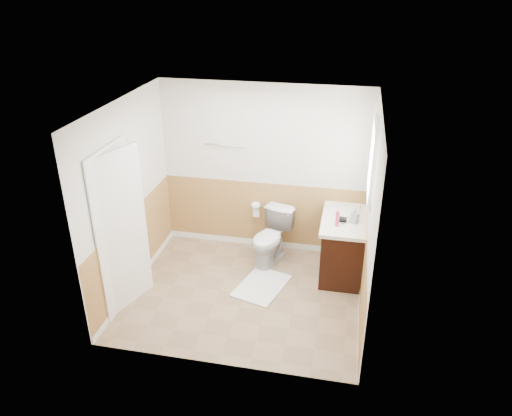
% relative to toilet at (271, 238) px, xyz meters
% --- Properties ---
extents(floor, '(3.00, 3.00, 0.00)m').
position_rel_toilet_xyz_m(floor, '(-0.19, -0.86, -0.39)').
color(floor, '#8C7051').
rests_on(floor, ground).
extents(ceiling, '(3.00, 3.00, 0.00)m').
position_rel_toilet_xyz_m(ceiling, '(-0.19, -0.86, 2.11)').
color(ceiling, white).
rests_on(ceiling, floor).
extents(wall_back, '(3.00, 0.00, 3.00)m').
position_rel_toilet_xyz_m(wall_back, '(-0.19, 0.44, 0.86)').
color(wall_back, silver).
rests_on(wall_back, floor).
extents(wall_front, '(3.00, 0.00, 3.00)m').
position_rel_toilet_xyz_m(wall_front, '(-0.19, -2.16, 0.86)').
color(wall_front, silver).
rests_on(wall_front, floor).
extents(wall_left, '(0.00, 3.00, 3.00)m').
position_rel_toilet_xyz_m(wall_left, '(-1.69, -0.86, 0.86)').
color(wall_left, silver).
rests_on(wall_left, floor).
extents(wall_right, '(0.00, 3.00, 3.00)m').
position_rel_toilet_xyz_m(wall_right, '(1.31, -0.86, 0.86)').
color(wall_right, silver).
rests_on(wall_right, floor).
extents(wainscot_back, '(3.00, 0.00, 3.00)m').
position_rel_toilet_xyz_m(wainscot_back, '(-0.19, 0.43, 0.11)').
color(wainscot_back, '#B68449').
rests_on(wainscot_back, floor).
extents(wainscot_front, '(3.00, 0.00, 3.00)m').
position_rel_toilet_xyz_m(wainscot_front, '(-0.19, -2.15, 0.11)').
color(wainscot_front, '#B68449').
rests_on(wainscot_front, floor).
extents(wainscot_left, '(0.00, 2.60, 2.60)m').
position_rel_toilet_xyz_m(wainscot_left, '(-1.68, -0.86, 0.11)').
color(wainscot_left, '#B68449').
rests_on(wainscot_left, floor).
extents(wainscot_right, '(0.00, 2.60, 2.60)m').
position_rel_toilet_xyz_m(wainscot_right, '(1.30, -0.86, 0.11)').
color(wainscot_right, '#B68449').
rests_on(wainscot_right, floor).
extents(toilet, '(0.63, 0.85, 0.77)m').
position_rel_toilet_xyz_m(toilet, '(0.00, 0.00, 0.00)').
color(toilet, silver).
rests_on(toilet, floor).
extents(bath_mat, '(0.75, 0.92, 0.02)m').
position_rel_toilet_xyz_m(bath_mat, '(0.00, -0.65, -0.38)').
color(bath_mat, silver).
rests_on(bath_mat, floor).
extents(vanity_cabinet, '(0.55, 1.10, 0.80)m').
position_rel_toilet_xyz_m(vanity_cabinet, '(1.03, -0.03, 0.01)').
color(vanity_cabinet, black).
rests_on(vanity_cabinet, floor).
extents(vanity_knob_left, '(0.03, 0.03, 0.03)m').
position_rel_toilet_xyz_m(vanity_knob_left, '(0.73, -0.13, 0.16)').
color(vanity_knob_left, white).
rests_on(vanity_knob_left, vanity_cabinet).
extents(vanity_knob_right, '(0.03, 0.03, 0.03)m').
position_rel_toilet_xyz_m(vanity_knob_right, '(0.73, 0.07, 0.16)').
color(vanity_knob_right, white).
rests_on(vanity_knob_right, vanity_cabinet).
extents(countertop, '(0.60, 1.15, 0.05)m').
position_rel_toilet_xyz_m(countertop, '(1.02, -0.03, 0.44)').
color(countertop, white).
rests_on(countertop, vanity_cabinet).
extents(sink_basin, '(0.36, 0.36, 0.02)m').
position_rel_toilet_xyz_m(sink_basin, '(1.03, 0.12, 0.47)').
color(sink_basin, silver).
rests_on(sink_basin, countertop).
extents(faucet, '(0.02, 0.02, 0.14)m').
position_rel_toilet_xyz_m(faucet, '(1.21, 0.12, 0.53)').
color(faucet, white).
rests_on(faucet, countertop).
extents(lotion_bottle, '(0.05, 0.05, 0.22)m').
position_rel_toilet_xyz_m(lotion_bottle, '(0.93, -0.32, 0.57)').
color(lotion_bottle, '#D9386F').
rests_on(lotion_bottle, countertop).
extents(soap_dispenser, '(0.12, 0.12, 0.20)m').
position_rel_toilet_xyz_m(soap_dispenser, '(1.15, -0.17, 0.57)').
color(soap_dispenser, '#8B919D').
rests_on(soap_dispenser, countertop).
extents(hair_dryer_body, '(0.14, 0.07, 0.07)m').
position_rel_toilet_xyz_m(hair_dryer_body, '(0.98, -0.19, 0.50)').
color(hair_dryer_body, black).
rests_on(hair_dryer_body, countertop).
extents(hair_dryer_handle, '(0.03, 0.03, 0.07)m').
position_rel_toilet_xyz_m(hair_dryer_handle, '(0.95, -0.10, 0.47)').
color(hair_dryer_handle, black).
rests_on(hair_dryer_handle, countertop).
extents(mirror_panel, '(0.02, 0.35, 0.90)m').
position_rel_toilet_xyz_m(mirror_panel, '(1.29, 0.24, 1.16)').
color(mirror_panel, silver).
rests_on(mirror_panel, wall_right).
extents(window_frame, '(0.04, 0.80, 1.00)m').
position_rel_toilet_xyz_m(window_frame, '(1.28, -0.27, 1.36)').
color(window_frame, white).
rests_on(window_frame, wall_right).
extents(window_glass, '(0.01, 0.70, 0.90)m').
position_rel_toilet_xyz_m(window_glass, '(1.30, -0.27, 1.36)').
color(window_glass, white).
rests_on(window_glass, wall_right).
extents(door, '(0.29, 0.78, 2.04)m').
position_rel_toilet_xyz_m(door, '(-1.59, -1.31, 0.63)').
color(door, white).
rests_on(door, wall_left).
extents(door_frame, '(0.02, 0.92, 2.10)m').
position_rel_toilet_xyz_m(door_frame, '(-1.66, -1.31, 0.64)').
color(door_frame, white).
rests_on(door_frame, wall_left).
extents(door_knob, '(0.06, 0.06, 0.06)m').
position_rel_toilet_xyz_m(door_knob, '(-1.53, -0.98, 0.56)').
color(door_knob, silver).
rests_on(door_knob, door).
extents(towel_bar, '(0.62, 0.02, 0.02)m').
position_rel_toilet_xyz_m(towel_bar, '(-0.74, 0.39, 1.21)').
color(towel_bar, silver).
rests_on(towel_bar, wall_back).
extents(tp_holder_bar, '(0.14, 0.02, 0.02)m').
position_rel_toilet_xyz_m(tp_holder_bar, '(-0.29, 0.37, 0.31)').
color(tp_holder_bar, silver).
rests_on(tp_holder_bar, wall_back).
extents(tp_roll, '(0.10, 0.11, 0.11)m').
position_rel_toilet_xyz_m(tp_roll, '(-0.29, 0.37, 0.31)').
color(tp_roll, white).
rests_on(tp_roll, tp_holder_bar).
extents(tp_sheet, '(0.10, 0.01, 0.16)m').
position_rel_toilet_xyz_m(tp_sheet, '(-0.29, 0.37, 0.20)').
color(tp_sheet, white).
rests_on(tp_sheet, tp_roll).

